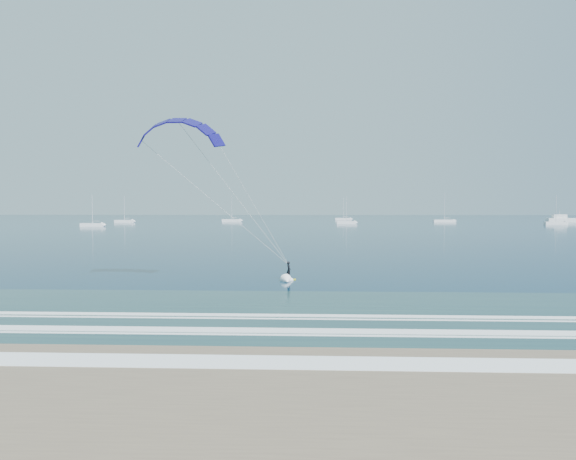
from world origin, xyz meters
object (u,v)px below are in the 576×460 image
at_px(kitesurfer_rig, 233,194).
at_px(sailboat_4, 343,219).
at_px(sailboat_6, 556,223).
at_px(motor_yacht, 561,219).
at_px(sailboat_3, 346,222).
at_px(sailboat_5, 444,221).
at_px(sailboat_1, 125,221).
at_px(sailboat_0, 93,225).
at_px(sailboat_2, 232,220).

bearing_deg(kitesurfer_rig, sailboat_4, 83.84).
height_order(kitesurfer_rig, sailboat_6, kitesurfer_rig).
bearing_deg(sailboat_6, motor_yacht, 61.84).
relative_size(kitesurfer_rig, sailboat_3, 1.38).
bearing_deg(sailboat_5, kitesurfer_rig, -109.55).
xyz_separation_m(kitesurfer_rig, sailboat_1, (-77.19, 183.88, -7.40)).
height_order(sailboat_0, sailboat_6, sailboat_6).
bearing_deg(motor_yacht, sailboat_5, -176.71).
relative_size(motor_yacht, sailboat_6, 1.11).
bearing_deg(kitesurfer_rig, sailboat_0, 117.70).
bearing_deg(sailboat_1, sailboat_2, 18.64).
height_order(kitesurfer_rig, sailboat_0, kitesurfer_rig).
distance_m(sailboat_1, sailboat_4, 114.02).
bearing_deg(sailboat_5, motor_yacht, 3.29).
distance_m(sailboat_4, sailboat_5, 58.26).
bearing_deg(sailboat_5, sailboat_0, -156.78).
relative_size(kitesurfer_rig, sailboat_6, 1.33).
bearing_deg(motor_yacht, sailboat_3, -163.79).
xyz_separation_m(sailboat_2, sailboat_4, (55.81, 34.34, -0.00)).
relative_size(sailboat_2, sailboat_4, 1.02).
bearing_deg(sailboat_2, sailboat_3, -29.48).
xyz_separation_m(kitesurfer_rig, sailboat_6, (105.09, 163.13, -7.40)).
height_order(kitesurfer_rig, sailboat_3, kitesurfer_rig).
height_order(sailboat_3, sailboat_5, sailboat_5).
bearing_deg(sailboat_6, sailboat_3, 175.44).
bearing_deg(sailboat_4, sailboat_3, -92.64).
bearing_deg(sailboat_4, sailboat_0, -134.54).
xyz_separation_m(kitesurfer_rig, sailboat_2, (-30.57, 199.61, -7.40)).
bearing_deg(sailboat_3, motor_yacht, 16.21).
bearing_deg(sailboat_5, sailboat_3, -150.75).
relative_size(sailboat_1, sailboat_5, 0.89).
xyz_separation_m(sailboat_3, sailboat_6, (82.82, -6.61, 0.00)).
xyz_separation_m(motor_yacht, sailboat_4, (-99.30, 34.48, -0.74)).
bearing_deg(kitesurfer_rig, sailboat_3, 82.52).
height_order(motor_yacht, sailboat_1, sailboat_1).
xyz_separation_m(sailboat_2, sailboat_5, (100.29, -3.29, 0.01)).
bearing_deg(sailboat_6, sailboat_1, 173.51).
bearing_deg(sailboat_5, sailboat_2, 178.12).
bearing_deg(sailboat_5, sailboat_6, -43.17).
bearing_deg(sailboat_6, sailboat_0, -171.20).
xyz_separation_m(motor_yacht, sailboat_6, (-19.45, -36.34, -0.74)).
height_order(motor_yacht, sailboat_3, sailboat_3).
height_order(sailboat_1, sailboat_3, sailboat_1).
height_order(sailboat_0, sailboat_2, sailboat_2).
distance_m(motor_yacht, sailboat_1, 202.34).
height_order(sailboat_5, sailboat_6, sailboat_5).
bearing_deg(sailboat_3, kitesurfer_rig, -97.48).
bearing_deg(sailboat_3, sailboat_2, 150.52).
distance_m(sailboat_2, sailboat_3, 60.70).
distance_m(sailboat_3, sailboat_4, 64.28).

